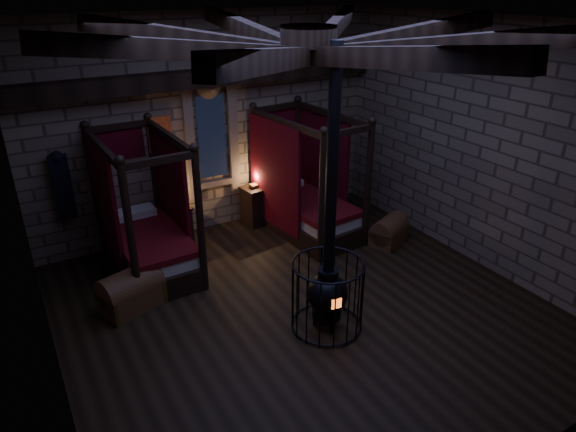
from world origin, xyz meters
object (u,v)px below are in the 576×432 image
trunk_right (389,231)px  stove (327,290)px  bed_right (305,203)px  bed_left (147,237)px  trunk_left (131,291)px

trunk_right → stove: bearing=-170.9°
bed_right → stove: bearing=-121.5°
bed_left → trunk_right: bearing=-20.3°
bed_right → trunk_left: 3.90m
trunk_left → trunk_right: trunk_left is taller
bed_left → stove: size_ratio=0.59×
trunk_left → stove: bearing=-56.8°
trunk_right → trunk_left: bearing=153.0°
stove → trunk_right: bearing=39.5°
bed_right → trunk_left: size_ratio=2.30×
bed_left → stove: (1.75, -3.01, 0.05)m
bed_left → trunk_left: size_ratio=2.30×
bed_left → stove: 3.48m
bed_left → trunk_left: 1.29m
bed_left → bed_right: bearing=-4.1°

